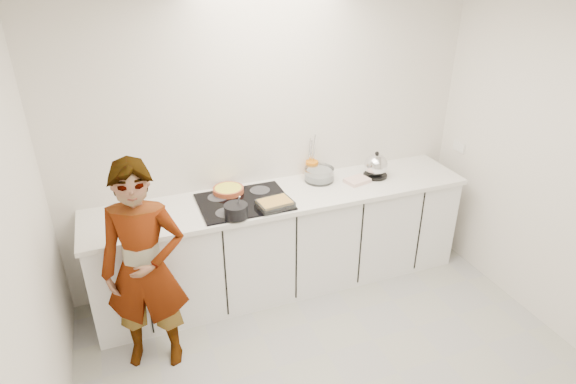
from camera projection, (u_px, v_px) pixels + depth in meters
name	position (u px, v px, depth m)	size (l,w,h in m)	color
wall_back	(271.00, 138.00, 4.10)	(3.60, 0.00, 2.60)	silver
wall_left	(11.00, 301.00, 2.19)	(0.00, 3.20, 2.60)	silver
base_cabinets	(284.00, 243.00, 4.22)	(3.20, 0.58, 0.87)	white
countertop	(284.00, 197.00, 4.01)	(3.24, 0.64, 0.04)	white
hob	(244.00, 202.00, 3.87)	(0.72, 0.54, 0.01)	black
tart_dish	(228.00, 190.00, 4.00)	(0.28, 0.28, 0.04)	#AC4A29
saucepan	(236.00, 211.00, 3.62)	(0.20, 0.20, 0.17)	black
baking_dish	(275.00, 203.00, 3.77)	(0.29, 0.23, 0.05)	silver
mixing_bowl	(319.00, 175.00, 4.22)	(0.31, 0.31, 0.12)	silver
tea_towel	(357.00, 181.00, 4.21)	(0.20, 0.15, 0.03)	white
kettle	(376.00, 166.00, 4.27)	(0.23, 0.23, 0.24)	black
utensil_crock	(312.00, 168.00, 4.31)	(0.11, 0.11, 0.14)	orange
cook	(145.00, 269.00, 3.26)	(0.58, 0.38, 1.59)	white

